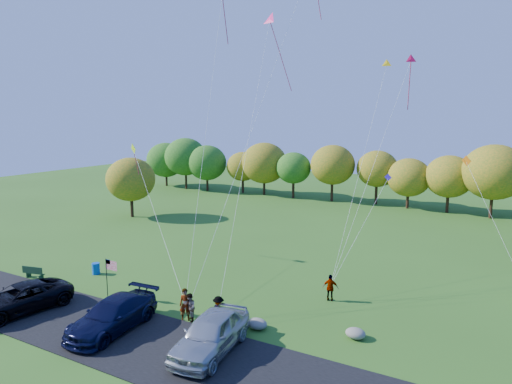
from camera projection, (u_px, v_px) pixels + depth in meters
The scene contains 16 objects.
ground at pixel (188, 313), 27.15m from camera, with size 140.00×140.00×0.00m, color #2E5A19.
asphalt_lane at pixel (141, 341), 23.70m from camera, with size 44.00×6.00×0.06m, color black.
treeline at pixel (362, 171), 57.66m from camera, with size 77.86×27.83×8.41m.
minivan_dark at pixel (20, 298), 27.16m from camera, with size 2.71×5.87×1.63m, color black.
minivan_navy at pixel (112, 315), 24.79m from camera, with size 2.38×5.85×1.70m, color black.
minivan_silver at pixel (211, 333), 22.48m from camera, with size 2.27×5.64×1.92m, color #A6AAB1.
flyer_a at pixel (185, 305), 26.09m from camera, with size 0.69×0.45×1.90m, color #4C4C59.
flyer_b at pixel (190, 308), 25.97m from camera, with size 0.80×0.62×1.65m, color #4C4C59.
flyer_c at pixel (218, 311), 25.46m from camera, with size 1.10×0.63×1.71m, color #4C4C59.
flyer_d at pixel (330, 288), 28.89m from camera, with size 1.00×0.42×1.71m, color #4C4C59.
park_bench at pixel (33, 272), 32.80m from camera, with size 1.68×0.64×0.94m.
trash_barrel at pixel (96, 269), 33.85m from camera, with size 0.56×0.56×0.84m, color #0C4AB9.
flag_assembly at pixel (110, 269), 28.94m from camera, with size 0.98×0.64×2.65m.
boulder_near at pixel (257, 324), 25.15m from camera, with size 1.16×0.91×0.58m, color gray.
boulder_far at pixel (355, 333), 24.06m from camera, with size 1.07×0.89×0.56m, color gray.
kites_aloft at pixel (303, 22), 35.36m from camera, with size 25.01×12.01×18.84m.
Camera 1 is at (16.03, -20.36, 11.60)m, focal length 32.00 mm.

